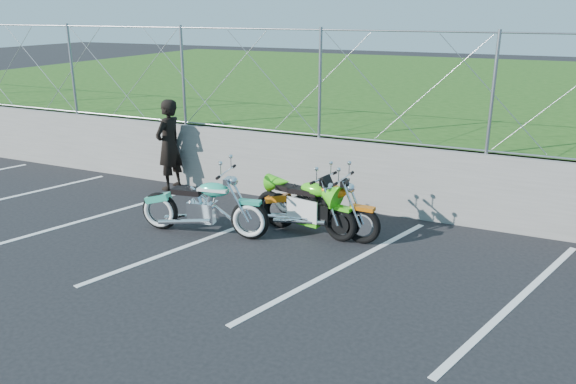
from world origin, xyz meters
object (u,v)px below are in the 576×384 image
at_px(naked_orange, 321,210).
at_px(sportbike_green, 306,207).
at_px(person_standing, 169,145).
at_px(cruiser_turquoise, 205,208).

relative_size(naked_orange, sportbike_green, 1.08).
bearing_deg(sportbike_green, naked_orange, 4.93).
bearing_deg(person_standing, naked_orange, 76.51).
relative_size(cruiser_turquoise, sportbike_green, 1.15).
bearing_deg(cruiser_turquoise, naked_orange, 14.10).
xyz_separation_m(naked_orange, person_standing, (-3.81, 1.10, 0.48)).
bearing_deg(sportbike_green, person_standing, 173.78).
distance_m(naked_orange, sportbike_green, 0.29).
xyz_separation_m(sportbike_green, person_standing, (-3.52, 1.07, 0.49)).
distance_m(sportbike_green, person_standing, 3.72).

